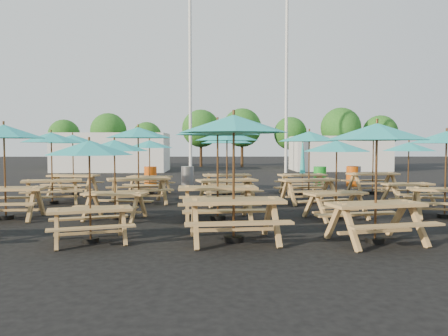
{
  "coord_description": "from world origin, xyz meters",
  "views": [
    {
      "loc": [
        -0.21,
        -14.23,
        1.92
      ],
      "look_at": [
        0.0,
        1.5,
        1.1
      ],
      "focal_mm": 35.0,
      "sensor_mm": 36.0,
      "label": 1
    }
  ],
  "objects_px": {
    "picnic_unit_11": "(227,143)",
    "picnic_unit_6": "(138,137)",
    "picnic_unit_3": "(73,143)",
    "waste_bin_0": "(150,177)",
    "picnic_unit_15": "(302,170)",
    "picnic_unit_1": "(4,137)",
    "waste_bin_4": "(353,176)",
    "picnic_unit_10": "(227,140)",
    "waste_bin_2": "(320,177)",
    "picnic_unit_18": "(409,150)",
    "picnic_unit_7": "(149,147)",
    "picnic_unit_2": "(51,142)",
    "picnic_unit_17": "(446,143)",
    "waste_bin_3": "(354,176)",
    "waste_bin_1": "(187,176)",
    "picnic_unit_9": "(218,134)",
    "picnic_unit_4": "(89,154)",
    "picnic_unit_12": "(377,139)",
    "picnic_unit_19": "(373,140)",
    "picnic_unit_13": "(337,151)",
    "picnic_unit_14": "(309,141)",
    "picnic_unit_8": "(234,132)",
    "picnic_unit_5": "(114,150)"
  },
  "relations": [
    {
      "from": "picnic_unit_11",
      "to": "picnic_unit_14",
      "type": "xyz_separation_m",
      "value": [
        2.67,
        -2.67,
        0.04
      ]
    },
    {
      "from": "waste_bin_0",
      "to": "picnic_unit_6",
      "type": "bearing_deg",
      "value": -84.85
    },
    {
      "from": "picnic_unit_7",
      "to": "picnic_unit_10",
      "type": "relative_size",
      "value": 0.82
    },
    {
      "from": "picnic_unit_5",
      "to": "picnic_unit_8",
      "type": "relative_size",
      "value": 0.82
    },
    {
      "from": "picnic_unit_2",
      "to": "picnic_unit_4",
      "type": "height_order",
      "value": "picnic_unit_2"
    },
    {
      "from": "picnic_unit_9",
      "to": "waste_bin_0",
      "type": "distance_m",
      "value": 9.74
    },
    {
      "from": "waste_bin_3",
      "to": "picnic_unit_9",
      "type": "bearing_deg",
      "value": -124.85
    },
    {
      "from": "picnic_unit_3",
      "to": "waste_bin_4",
      "type": "relative_size",
      "value": 2.52
    },
    {
      "from": "picnic_unit_5",
      "to": "picnic_unit_7",
      "type": "bearing_deg",
      "value": 99.84
    },
    {
      "from": "picnic_unit_6",
      "to": "picnic_unit_18",
      "type": "xyz_separation_m",
      "value": [
        8.79,
        -0.27,
        -0.43
      ]
    },
    {
      "from": "picnic_unit_11",
      "to": "picnic_unit_10",
      "type": "bearing_deg",
      "value": -97.53
    },
    {
      "from": "picnic_unit_11",
      "to": "picnic_unit_17",
      "type": "height_order",
      "value": "picnic_unit_11"
    },
    {
      "from": "waste_bin_3",
      "to": "waste_bin_4",
      "type": "xyz_separation_m",
      "value": [
        -0.1,
        -0.06,
        0.0
      ]
    },
    {
      "from": "picnic_unit_11",
      "to": "picnic_unit_4",
      "type": "bearing_deg",
      "value": -115.24
    },
    {
      "from": "picnic_unit_1",
      "to": "waste_bin_4",
      "type": "distance_m",
      "value": 14.99
    },
    {
      "from": "picnic_unit_3",
      "to": "picnic_unit_8",
      "type": "xyz_separation_m",
      "value": [
        5.88,
        -8.17,
        0.18
      ]
    },
    {
      "from": "picnic_unit_18",
      "to": "picnic_unit_9",
      "type": "bearing_deg",
      "value": -168.09
    },
    {
      "from": "picnic_unit_3",
      "to": "waste_bin_0",
      "type": "height_order",
      "value": "picnic_unit_3"
    },
    {
      "from": "picnic_unit_2",
      "to": "waste_bin_1",
      "type": "bearing_deg",
      "value": 37.7
    },
    {
      "from": "picnic_unit_12",
      "to": "picnic_unit_19",
      "type": "distance_m",
      "value": 9.12
    },
    {
      "from": "picnic_unit_13",
      "to": "waste_bin_2",
      "type": "xyz_separation_m",
      "value": [
        1.65,
        8.86,
        -1.31
      ]
    },
    {
      "from": "picnic_unit_6",
      "to": "waste_bin_1",
      "type": "distance_m",
      "value": 6.4
    },
    {
      "from": "picnic_unit_18",
      "to": "picnic_unit_7",
      "type": "bearing_deg",
      "value": 148.06
    },
    {
      "from": "picnic_unit_2",
      "to": "waste_bin_2",
      "type": "xyz_separation_m",
      "value": [
        10.18,
        5.86,
        -1.56
      ]
    },
    {
      "from": "picnic_unit_3",
      "to": "picnic_unit_5",
      "type": "relative_size",
      "value": 1.13
    },
    {
      "from": "picnic_unit_7",
      "to": "picnic_unit_15",
      "type": "relative_size",
      "value": 0.91
    },
    {
      "from": "picnic_unit_18",
      "to": "waste_bin_3",
      "type": "relative_size",
      "value": 2.24
    },
    {
      "from": "picnic_unit_1",
      "to": "waste_bin_0",
      "type": "height_order",
      "value": "picnic_unit_1"
    },
    {
      "from": "picnic_unit_3",
      "to": "picnic_unit_17",
      "type": "relative_size",
      "value": 0.98
    },
    {
      "from": "picnic_unit_3",
      "to": "picnic_unit_15",
      "type": "height_order",
      "value": "same"
    },
    {
      "from": "picnic_unit_17",
      "to": "picnic_unit_3",
      "type": "bearing_deg",
      "value": 168.95
    },
    {
      "from": "picnic_unit_13",
      "to": "picnic_unit_11",
      "type": "bearing_deg",
      "value": 96.0
    },
    {
      "from": "waste_bin_3",
      "to": "waste_bin_4",
      "type": "bearing_deg",
      "value": -150.16
    },
    {
      "from": "picnic_unit_11",
      "to": "picnic_unit_17",
      "type": "relative_size",
      "value": 0.98
    },
    {
      "from": "waste_bin_2",
      "to": "picnic_unit_8",
      "type": "bearing_deg",
      "value": -110.95
    },
    {
      "from": "waste_bin_2",
      "to": "picnic_unit_3",
      "type": "bearing_deg",
      "value": -161.79
    },
    {
      "from": "picnic_unit_11",
      "to": "picnic_unit_6",
      "type": "bearing_deg",
      "value": -144.06
    },
    {
      "from": "picnic_unit_10",
      "to": "waste_bin_2",
      "type": "bearing_deg",
      "value": 35.47
    },
    {
      "from": "picnic_unit_2",
      "to": "picnic_unit_15",
      "type": "xyz_separation_m",
      "value": [
        8.76,
        2.73,
        -1.07
      ]
    },
    {
      "from": "picnic_unit_18",
      "to": "waste_bin_1",
      "type": "distance_m",
      "value": 9.98
    },
    {
      "from": "picnic_unit_15",
      "to": "waste_bin_3",
      "type": "relative_size",
      "value": 2.51
    },
    {
      "from": "picnic_unit_2",
      "to": "picnic_unit_9",
      "type": "distance_m",
      "value": 6.27
    },
    {
      "from": "picnic_unit_5",
      "to": "waste_bin_1",
      "type": "distance_m",
      "value": 9.26
    },
    {
      "from": "picnic_unit_4",
      "to": "picnic_unit_7",
      "type": "xyz_separation_m",
      "value": [
        -0.16,
        8.53,
        0.09
      ]
    },
    {
      "from": "picnic_unit_13",
      "to": "picnic_unit_14",
      "type": "xyz_separation_m",
      "value": [
        -0.08,
        3.03,
        0.29
      ]
    },
    {
      "from": "waste_bin_1",
      "to": "picnic_unit_19",
      "type": "bearing_deg",
      "value": -23.52
    },
    {
      "from": "picnic_unit_3",
      "to": "picnic_unit_11",
      "type": "distance_m",
      "value": 5.91
    },
    {
      "from": "picnic_unit_7",
      "to": "picnic_unit_13",
      "type": "height_order",
      "value": "picnic_unit_7"
    },
    {
      "from": "waste_bin_0",
      "to": "waste_bin_1",
      "type": "relative_size",
      "value": 1.0
    },
    {
      "from": "picnic_unit_11",
      "to": "waste_bin_4",
      "type": "distance_m",
      "value": 7.04
    }
  ]
}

